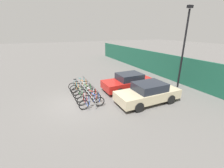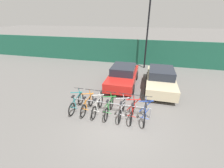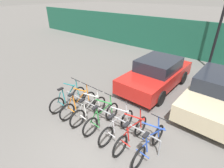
{
  "view_description": "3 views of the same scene",
  "coord_description": "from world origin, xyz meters",
  "px_view_note": "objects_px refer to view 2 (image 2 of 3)",
  "views": [
    {
      "loc": [
        9.34,
        -1.94,
        4.67
      ],
      "look_at": [
        -0.15,
        2.51,
        0.93
      ],
      "focal_mm": 24.0,
      "sensor_mm": 36.0,
      "label": 1
    },
    {
      "loc": [
        0.99,
        -5.59,
        4.64
      ],
      "look_at": [
        -0.97,
        2.25,
        0.89
      ],
      "focal_mm": 24.0,
      "sensor_mm": 36.0,
      "label": 2
    },
    {
      "loc": [
        2.54,
        -2.76,
        4.1
      ],
      "look_at": [
        -1.64,
        2.19,
        0.64
      ],
      "focal_mm": 28.0,
      "sensor_mm": 36.0,
      "label": 3
    }
  ],
  "objects_px": {
    "bicycle_green": "(109,108)",
    "car_beige": "(161,79)",
    "bicycle_orange": "(87,105)",
    "bicycle_red": "(133,111)",
    "bicycle_blue": "(145,113)",
    "bicycle_white": "(97,106)",
    "bike_rack": "(110,104)",
    "lamp_post": "(148,28)",
    "car_red": "(123,76)",
    "bicycle_teal": "(76,103)",
    "bicycle_silver": "(122,109)"
  },
  "relations": [
    {
      "from": "bicycle_green",
      "to": "car_beige",
      "type": "xyz_separation_m",
      "value": [
        2.61,
        3.71,
        0.31
      ]
    },
    {
      "from": "bicycle_orange",
      "to": "bicycle_red",
      "type": "bearing_deg",
      "value": -2.72
    },
    {
      "from": "bicycle_blue",
      "to": "bicycle_white",
      "type": "bearing_deg",
      "value": -178.85
    },
    {
      "from": "bicycle_orange",
      "to": "bicycle_blue",
      "type": "distance_m",
      "value": 2.96
    },
    {
      "from": "bike_rack",
      "to": "car_beige",
      "type": "xyz_separation_m",
      "value": [
        2.61,
        3.56,
        0.2
      ]
    },
    {
      "from": "bicycle_white",
      "to": "bicycle_green",
      "type": "bearing_deg",
      "value": -0.75
    },
    {
      "from": "bike_rack",
      "to": "lamp_post",
      "type": "relative_size",
      "value": 0.64
    },
    {
      "from": "bicycle_red",
      "to": "car_red",
      "type": "distance_m",
      "value": 3.9
    },
    {
      "from": "bicycle_red",
      "to": "bicycle_white",
      "type": "bearing_deg",
      "value": -178.17
    },
    {
      "from": "bicycle_teal",
      "to": "bicycle_red",
      "type": "relative_size",
      "value": 1.0
    },
    {
      "from": "bike_rack",
      "to": "bicycle_silver",
      "type": "relative_size",
      "value": 2.41
    },
    {
      "from": "bicycle_blue",
      "to": "car_beige",
      "type": "relative_size",
      "value": 0.39
    },
    {
      "from": "car_red",
      "to": "bike_rack",
      "type": "bearing_deg",
      "value": -90.73
    },
    {
      "from": "bicycle_green",
      "to": "car_beige",
      "type": "height_order",
      "value": "car_beige"
    },
    {
      "from": "bicycle_teal",
      "to": "bicycle_white",
      "type": "relative_size",
      "value": 1.0
    },
    {
      "from": "bicycle_silver",
      "to": "lamp_post",
      "type": "height_order",
      "value": "lamp_post"
    },
    {
      "from": "bicycle_teal",
      "to": "bicycle_green",
      "type": "bearing_deg",
      "value": 2.25
    },
    {
      "from": "bicycle_red",
      "to": "lamp_post",
      "type": "height_order",
      "value": "lamp_post"
    },
    {
      "from": "car_red",
      "to": "bicycle_green",
      "type": "bearing_deg",
      "value": -90.61
    },
    {
      "from": "bike_rack",
      "to": "bicycle_red",
      "type": "xyz_separation_m",
      "value": [
        1.19,
        -0.15,
        -0.11
      ]
    },
    {
      "from": "bicycle_red",
      "to": "bicycle_blue",
      "type": "bearing_deg",
      "value": 1.83
    },
    {
      "from": "bicycle_red",
      "to": "car_red",
      "type": "bearing_deg",
      "value": 109.0
    },
    {
      "from": "bicycle_silver",
      "to": "car_beige",
      "type": "height_order",
      "value": "car_beige"
    },
    {
      "from": "bicycle_orange",
      "to": "bicycle_red",
      "type": "distance_m",
      "value": 2.36
    },
    {
      "from": "bike_rack",
      "to": "bicycle_blue",
      "type": "relative_size",
      "value": 2.41
    },
    {
      "from": "bicycle_green",
      "to": "bicycle_silver",
      "type": "xyz_separation_m",
      "value": [
        0.65,
        0.0,
        0.0
      ]
    },
    {
      "from": "bicycle_teal",
      "to": "bicycle_blue",
      "type": "height_order",
      "value": "same"
    },
    {
      "from": "bicycle_green",
      "to": "car_beige",
      "type": "relative_size",
      "value": 0.39
    },
    {
      "from": "bicycle_orange",
      "to": "bicycle_blue",
      "type": "relative_size",
      "value": 1.0
    },
    {
      "from": "bicycle_blue",
      "to": "lamp_post",
      "type": "relative_size",
      "value": 0.27
    },
    {
      "from": "bicycle_orange",
      "to": "car_beige",
      "type": "relative_size",
      "value": 0.39
    },
    {
      "from": "bicycle_red",
      "to": "car_beige",
      "type": "relative_size",
      "value": 0.39
    },
    {
      "from": "car_beige",
      "to": "bicycle_red",
      "type": "bearing_deg",
      "value": -110.96
    },
    {
      "from": "bicycle_silver",
      "to": "bicycle_blue",
      "type": "distance_m",
      "value": 1.13
    },
    {
      "from": "car_red",
      "to": "car_beige",
      "type": "relative_size",
      "value": 0.95
    },
    {
      "from": "bike_rack",
      "to": "car_red",
      "type": "xyz_separation_m",
      "value": [
        0.05,
        3.56,
        0.2
      ]
    },
    {
      "from": "bicycle_silver",
      "to": "bicycle_white",
      "type": "bearing_deg",
      "value": -177.53
    },
    {
      "from": "bicycle_orange",
      "to": "bicycle_green",
      "type": "xyz_separation_m",
      "value": [
        1.18,
        0.0,
        0.0
      ]
    },
    {
      "from": "bike_rack",
      "to": "bicycle_blue",
      "type": "height_order",
      "value": "bicycle_blue"
    },
    {
      "from": "bicycle_teal",
      "to": "bicycle_green",
      "type": "relative_size",
      "value": 1.0
    },
    {
      "from": "bike_rack",
      "to": "bicycle_blue",
      "type": "xyz_separation_m",
      "value": [
        1.79,
        -0.15,
        -0.11
      ]
    },
    {
      "from": "bicycle_teal",
      "to": "bicycle_blue",
      "type": "relative_size",
      "value": 1.0
    },
    {
      "from": "bicycle_teal",
      "to": "lamp_post",
      "type": "relative_size",
      "value": 0.27
    },
    {
      "from": "bicycle_teal",
      "to": "car_beige",
      "type": "height_order",
      "value": "car_beige"
    },
    {
      "from": "bike_rack",
      "to": "bicycle_teal",
      "type": "distance_m",
      "value": 1.8
    },
    {
      "from": "bicycle_orange",
      "to": "bicycle_silver",
      "type": "xyz_separation_m",
      "value": [
        1.83,
        0.0,
        0.0
      ]
    },
    {
      "from": "bicycle_teal",
      "to": "bicycle_blue",
      "type": "distance_m",
      "value": 3.58
    },
    {
      "from": "bicycle_white",
      "to": "car_red",
      "type": "height_order",
      "value": "car_red"
    },
    {
      "from": "bike_rack",
      "to": "bicycle_green",
      "type": "relative_size",
      "value": 2.41
    },
    {
      "from": "bike_rack",
      "to": "bicycle_teal",
      "type": "relative_size",
      "value": 2.41
    }
  ]
}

